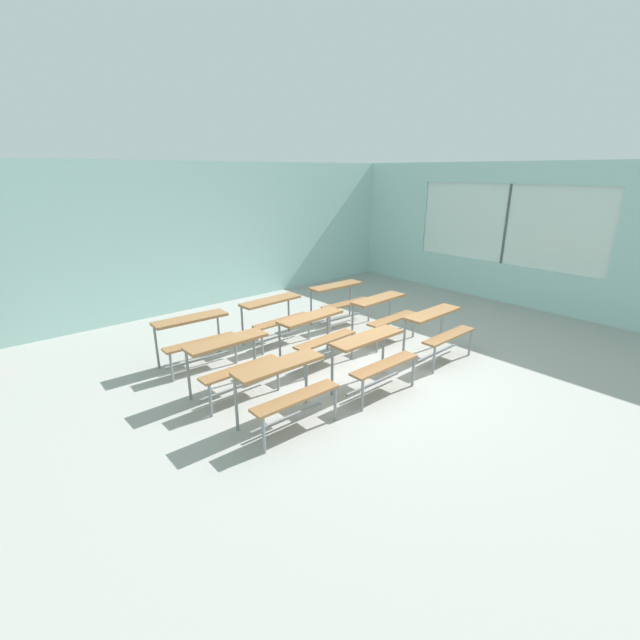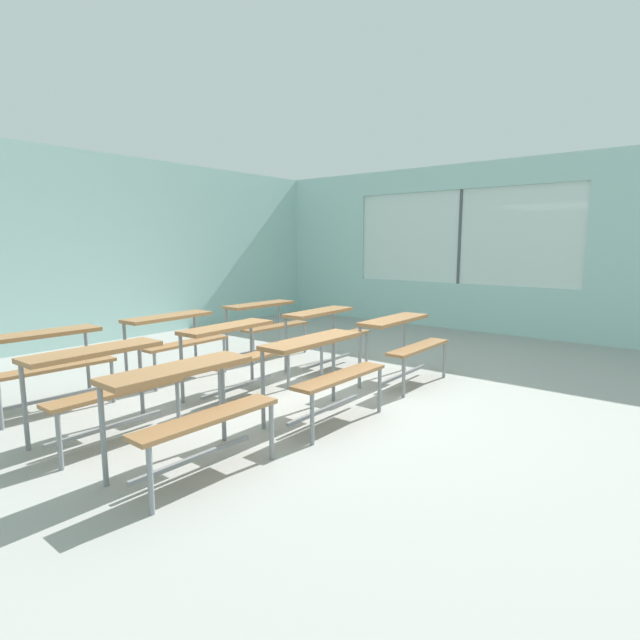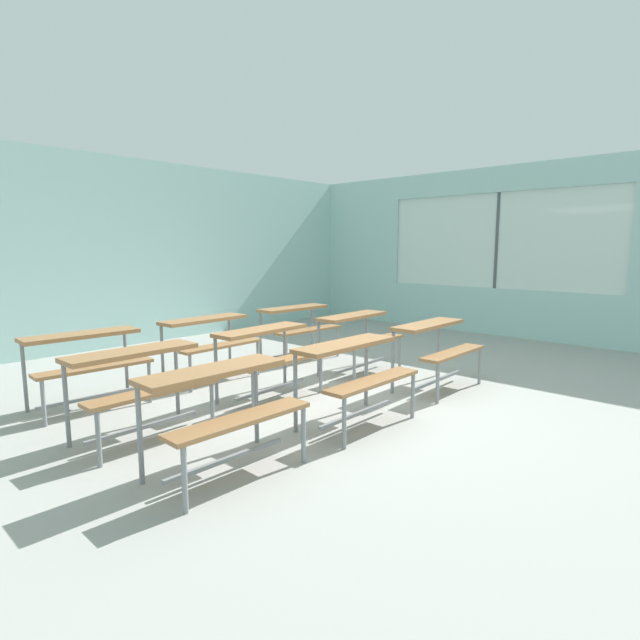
{
  "view_description": "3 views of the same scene",
  "coord_description": "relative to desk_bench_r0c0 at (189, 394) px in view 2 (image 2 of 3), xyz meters",
  "views": [
    {
      "loc": [
        -4.4,
        -4.11,
        2.82
      ],
      "look_at": [
        -0.34,
        0.54,
        0.7
      ],
      "focal_mm": 24.53,
      "sensor_mm": 36.0,
      "label": 1
    },
    {
      "loc": [
        -3.8,
        -3.3,
        1.6
      ],
      "look_at": [
        0.55,
        0.21,
        0.73
      ],
      "focal_mm": 28.0,
      "sensor_mm": 36.0,
      "label": 2
    },
    {
      "loc": [
        -3.8,
        -3.3,
        1.6
      ],
      "look_at": [
        0.54,
        0.71,
        0.73
      ],
      "focal_mm": 28.0,
      "sensor_mm": 36.0,
      "label": 3
    }
  ],
  "objects": [
    {
      "name": "ground",
      "position": [
        1.78,
        0.5,
        -0.59
      ],
      "size": [
        10.0,
        9.0,
        0.05
      ],
      "primitive_type": "cube",
      "color": "#9E9E99"
    },
    {
      "name": "wall_back",
      "position": [
        1.78,
        5.0,
        0.94
      ],
      "size": [
        10.0,
        0.12,
        3.0
      ],
      "primitive_type": "cube",
      "color": "#A8D1CC",
      "rests_on": "ground"
    },
    {
      "name": "wall_right",
      "position": [
        6.78,
        0.36,
        0.88
      ],
      "size": [
        0.12,
        9.0,
        3.0
      ],
      "color": "#A8D1CC",
      "rests_on": "ground"
    },
    {
      "name": "desk_bench_r0c0",
      "position": [
        0.0,
        0.0,
        0.0
      ],
      "size": [
        1.11,
        0.61,
        0.74
      ],
      "rotation": [
        0.0,
        0.0,
        -0.02
      ],
      "color": "olive",
      "rests_on": "ground"
    },
    {
      "name": "desk_bench_r0c1",
      "position": [
        1.39,
        -0.07,
        0.0
      ],
      "size": [
        1.1,
        0.59,
        0.74
      ],
      "rotation": [
        0.0,
        0.0,
        -0.0
      ],
      "color": "olive",
      "rests_on": "ground"
    },
    {
      "name": "desk_bench_r0c2",
      "position": [
        2.93,
        -0.02,
        0.0
      ],
      "size": [
        1.11,
        0.61,
        0.74
      ],
      "rotation": [
        0.0,
        0.0,
        0.01
      ],
      "color": "olive",
      "rests_on": "ground"
    },
    {
      "name": "desk_bench_r1c0",
      "position": [
        -0.08,
        1.04,
        0.0
      ],
      "size": [
        1.11,
        0.6,
        0.74
      ],
      "rotation": [
        0.0,
        0.0,
        0.01
      ],
      "color": "olive",
      "rests_on": "ground"
    },
    {
      "name": "desk_bench_r1c1",
      "position": [
        1.39,
        1.09,
        0.0
      ],
      "size": [
        1.13,
        0.64,
        0.74
      ],
      "rotation": [
        0.0,
        0.0,
        0.05
      ],
      "color": "olive",
      "rests_on": "ground"
    },
    {
      "name": "desk_bench_r1c2",
      "position": [
        2.89,
        1.06,
        0.0
      ],
      "size": [
        1.12,
        0.63,
        0.74
      ],
      "rotation": [
        0.0,
        0.0,
        0.04
      ],
      "color": "olive",
      "rests_on": "ground"
    },
    {
      "name": "desk_bench_r2c0",
      "position": [
        -0.04,
        2.2,
        0.0
      ],
      "size": [
        1.12,
        0.64,
        0.74
      ],
      "rotation": [
        0.0,
        0.0,
        -0.04
      ],
      "color": "olive",
      "rests_on": "ground"
    },
    {
      "name": "desk_bench_r2c1",
      "position": [
        1.43,
        2.2,
        0.0
      ],
      "size": [
        1.12,
        0.63,
        0.74
      ],
      "rotation": [
        0.0,
        0.0,
        0.04
      ],
      "color": "olive",
      "rests_on": "ground"
    },
    {
      "name": "desk_bench_r2c2",
      "position": [
        2.95,
        2.21,
        0.0
      ],
      "size": [
        1.12,
        0.64,
        0.74
      ],
      "rotation": [
        0.0,
        0.0,
        -0.04
      ],
      "color": "olive",
      "rests_on": "ground"
    }
  ]
}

